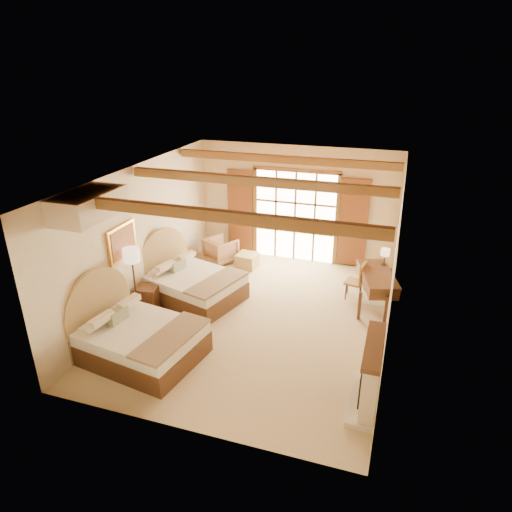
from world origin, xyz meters
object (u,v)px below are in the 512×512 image
at_px(desk, 376,288).
at_px(nightstand, 148,298).
at_px(bed_far, 188,282).
at_px(armchair, 221,250).
at_px(bed_near, 134,336).

bearing_deg(desk, nightstand, -176.80).
distance_m(bed_far, armchair, 2.21).
bearing_deg(armchair, bed_near, 120.72).
xyz_separation_m(bed_far, nightstand, (-0.64, -0.77, -0.13)).
bearing_deg(bed_far, desk, 29.41).
relative_size(bed_near, nightstand, 4.14).
height_order(bed_far, nightstand, bed_far).
distance_m(bed_far, desk, 4.36).
bearing_deg(nightstand, desk, 12.09).
bearing_deg(bed_near, desk, 48.08).
height_order(bed_near, nightstand, bed_near).
bearing_deg(bed_near, nightstand, 121.06).
xyz_separation_m(nightstand, armchair, (0.56, 2.98, 0.06)).
relative_size(bed_near, desk, 1.42).
height_order(bed_far, desk, bed_far).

